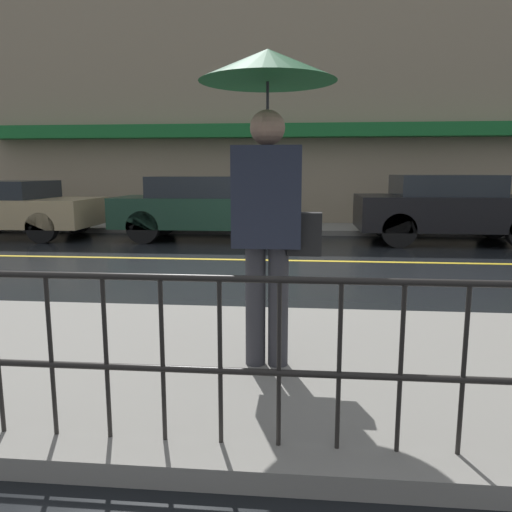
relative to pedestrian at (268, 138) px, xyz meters
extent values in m
plane|color=black|center=(-0.02, 5.04, -1.75)|extent=(80.00, 80.00, 0.00)
cube|color=gray|center=(-0.02, 0.10, -1.69)|extent=(28.00, 2.90, 0.12)
cube|color=gray|center=(-0.02, 9.47, -1.69)|extent=(28.00, 1.89, 0.12)
cube|color=gold|center=(-0.02, 5.04, -1.75)|extent=(25.20, 0.12, 0.01)
cube|color=gray|center=(-0.02, 10.57, 1.48)|extent=(28.00, 0.30, 6.47)
cube|color=#196B2D|center=(-0.02, 10.14, 0.85)|extent=(16.80, 0.55, 0.35)
cylinder|color=black|center=(-0.02, -1.10, -0.75)|extent=(12.00, 0.04, 0.04)
cylinder|color=black|center=(-0.02, -1.10, -1.23)|extent=(12.00, 0.04, 0.04)
cylinder|color=black|center=(-1.07, -1.10, -1.19)|extent=(0.02, 0.02, 0.88)
cylinder|color=black|center=(-0.77, -1.10, -1.19)|extent=(0.02, 0.02, 0.88)
cylinder|color=black|center=(-0.47, -1.10, -1.19)|extent=(0.02, 0.02, 0.88)
cylinder|color=black|center=(-0.17, -1.10, -1.19)|extent=(0.02, 0.02, 0.88)
cylinder|color=black|center=(0.13, -1.10, -1.19)|extent=(0.02, 0.02, 0.88)
cylinder|color=black|center=(0.43, -1.10, -1.19)|extent=(0.02, 0.02, 0.88)
cylinder|color=black|center=(0.73, -1.10, -1.19)|extent=(0.02, 0.02, 0.88)
cylinder|color=black|center=(1.03, -1.10, -1.19)|extent=(0.02, 0.02, 0.88)
cylinder|color=#333338|center=(-0.09, 0.00, -1.19)|extent=(0.14, 0.14, 0.88)
cylinder|color=#333338|center=(0.08, 0.00, -1.19)|extent=(0.14, 0.14, 0.88)
cube|color=#232838|center=(-0.01, 0.00, -0.40)|extent=(0.48, 0.29, 0.69)
sphere|color=#9C7861|center=(-0.01, 0.00, 0.07)|extent=(0.24, 0.24, 0.24)
cylinder|color=#262628|center=(-0.01, 0.00, -0.02)|extent=(0.02, 0.02, 0.77)
cone|color=#144723|center=(-0.01, 0.00, 0.47)|extent=(0.93, 0.93, 0.21)
cube|color=black|center=(0.25, 0.00, -0.66)|extent=(0.24, 0.12, 0.30)
cube|color=tan|center=(-6.64, 7.60, -1.15)|extent=(4.14, 1.94, 0.63)
cylinder|color=black|center=(-5.36, 8.46, -1.42)|extent=(0.66, 0.22, 0.66)
cylinder|color=black|center=(-5.36, 6.74, -1.42)|extent=(0.66, 0.22, 0.66)
cube|color=#193828|center=(-1.88, 7.60, -1.12)|extent=(4.11, 1.71, 0.66)
cube|color=#1E2328|center=(-2.04, 7.60, -0.56)|extent=(2.14, 1.57, 0.45)
cylinder|color=black|center=(-0.60, 8.35, -1.40)|extent=(0.71, 0.22, 0.71)
cylinder|color=black|center=(-0.60, 6.85, -1.40)|extent=(0.71, 0.22, 0.71)
cylinder|color=black|center=(-3.15, 8.35, -1.40)|extent=(0.71, 0.22, 0.71)
cylinder|color=black|center=(-3.15, 6.85, -1.40)|extent=(0.71, 0.22, 0.71)
cube|color=black|center=(3.41, 7.60, -1.09)|extent=(3.95, 1.89, 0.72)
cube|color=#1E2328|center=(3.25, 7.60, -0.52)|extent=(2.05, 1.74, 0.44)
cylinder|color=black|center=(4.63, 8.43, -1.40)|extent=(0.70, 0.22, 0.70)
cylinder|color=black|center=(2.18, 8.43, -1.40)|extent=(0.70, 0.22, 0.70)
cylinder|color=black|center=(2.18, 6.77, -1.40)|extent=(0.70, 0.22, 0.70)
camera|label=1|loc=(0.24, -3.48, -0.23)|focal=35.00mm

